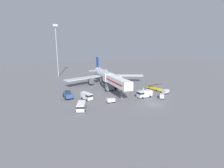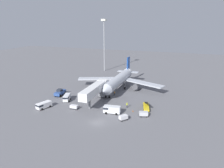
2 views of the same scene
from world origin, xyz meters
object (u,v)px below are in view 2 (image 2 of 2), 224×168
Objects in this scene: baggage_cart_rear_left at (74,107)px; apron_light_mast at (104,36)px; belt_loader_truck at (146,106)px; ground_crew_worker_midground at (127,105)px; baggage_cart_mid_right at (123,117)px; ground_crew_worker_foreground at (115,93)px; safety_cone_bravo at (133,111)px; pushback_tug at (60,92)px; service_van_mid_center at (67,97)px; service_van_far_center at (111,109)px; airplane_at_gate at (119,80)px; baggage_cart_rear_right at (143,114)px; service_van_near_left at (44,105)px; jet_bridge at (96,89)px; safety_cone_alpha at (79,97)px.

apron_light_mast is (-11.41, 54.30, 18.63)m from baggage_cart_rear_left.
belt_loader_truck is 3.59× the size of ground_crew_worker_midground.
ground_crew_worker_foreground reaches higher than baggage_cart_mid_right.
safety_cone_bravo is 61.22m from apron_light_mast.
pushback_tug is 1.15× the size of service_van_mid_center.
safety_cone_bravo is at bearing 29.33° from service_van_far_center.
airplane_at_gate is at bearing 102.65° from service_van_far_center.
baggage_cart_rear_right is at bearing -45.99° from ground_crew_worker_foreground.
safety_cone_bravo is (24.61, -1.21, -1.02)m from service_van_mid_center.
pushback_tug is 12.75m from service_van_near_left.
baggage_cart_mid_right is at bearing -34.39° from service_van_far_center.
belt_loader_truck is at bearing -31.62° from ground_crew_worker_foreground.
service_van_near_left is (-14.09, -10.20, -3.81)m from jet_bridge.
airplane_at_gate is at bearing 53.79° from safety_cone_alpha.
ground_crew_worker_foreground is (3.42, 9.76, -4.08)m from jet_bridge.
belt_loader_truck is at bearing -48.16° from airplane_at_gate.
apron_light_mast reaches higher than airplane_at_gate.
apron_light_mast is (-1.78, 57.16, 18.25)m from service_van_near_left.
safety_cone_bravo is at bearing -14.43° from safety_cone_alpha.
apron_light_mast reaches higher than safety_cone_alpha.
ground_crew_worker_foreground is 3.03× the size of safety_cone_bravo.
airplane_at_gate is 19.99× the size of ground_crew_worker_midground.
pushback_tug is at bearing 177.93° from belt_loader_truck.
baggage_cart_rear_right is at bearing -36.24° from ground_crew_worker_midground.
airplane_at_gate is 13.68× the size of baggage_cart_mid_right.
baggage_cart_rear_left is at bearing -174.37° from baggage_cart_rear_right.
airplane_at_gate is 2.06× the size of jet_bridge.
ground_crew_worker_foreground is (-13.94, 8.58, 0.11)m from belt_loader_truck.
belt_loader_truck is 1.25× the size of service_van_far_center.
jet_bridge is 17.90m from belt_loader_truck.
airplane_at_gate is 27.42m from baggage_cart_rear_right.
belt_loader_truck reaches higher than service_van_near_left.
belt_loader_truck reaches higher than ground_crew_worker_foreground.
service_van_mid_center is at bearing -170.74° from jet_bridge.
airplane_at_gate is 20.08m from ground_crew_worker_midground.
baggage_cart_mid_right reaches higher than baggage_cart_rear_left.
belt_loader_truck reaches higher than service_van_mid_center.
baggage_cart_rear_right is at bearing -12.51° from pushback_tug.
service_van_far_center is at bearing -13.71° from service_van_mid_center.
jet_bridge is 33.62× the size of safety_cone_bravo.
baggage_cart_rear_left is 4.15× the size of safety_cone_alpha.
ground_crew_worker_midground reaches higher than ground_crew_worker_foreground.
ground_crew_worker_midground is 0.07× the size of apron_light_mast.
apron_light_mast is at bearing 122.28° from airplane_at_gate.
service_van_far_center is 8.90× the size of safety_cone_alpha.
baggage_cart_rear_left is (-22.28, -2.20, -0.09)m from baggage_cart_rear_right.
safety_cone_alpha is at bearing 65.09° from service_van_near_left.
pushback_tug is at bearing 143.23° from service_van_mid_center.
jet_bridge is 17.81m from service_van_near_left.
ground_crew_worker_foreground is at bearing -62.59° from apron_light_mast.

